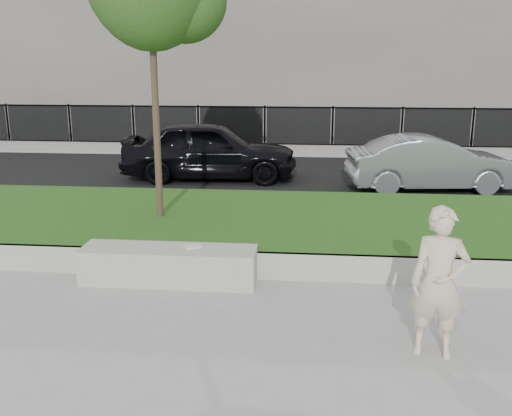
# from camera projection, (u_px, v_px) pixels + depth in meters

# --- Properties ---
(ground) EXTENTS (90.00, 90.00, 0.00)m
(ground) POSITION_uv_depth(u_px,v_px,m) (236.00, 308.00, 7.24)
(ground) COLOR gray
(ground) RESTS_ON ground
(grass_bank) EXTENTS (34.00, 4.00, 0.40)m
(grass_bank) POSITION_uv_depth(u_px,v_px,m) (257.00, 227.00, 10.08)
(grass_bank) COLOR #13360D
(grass_bank) RESTS_ON ground
(grass_kerb) EXTENTS (34.00, 0.08, 0.40)m
(grass_kerb) POSITION_uv_depth(u_px,v_px,m) (245.00, 265.00, 8.19)
(grass_kerb) COLOR #A2A098
(grass_kerb) RESTS_ON ground
(street) EXTENTS (34.00, 7.00, 0.04)m
(street) POSITION_uv_depth(u_px,v_px,m) (276.00, 175.00, 15.42)
(street) COLOR black
(street) RESTS_ON ground
(far_pavement) EXTENTS (34.00, 3.00, 0.12)m
(far_pavement) POSITION_uv_depth(u_px,v_px,m) (284.00, 149.00, 19.75)
(far_pavement) COLOR gray
(far_pavement) RESTS_ON ground
(iron_fence) EXTENTS (32.00, 0.30, 1.50)m
(iron_fence) POSITION_uv_depth(u_px,v_px,m) (283.00, 139.00, 18.66)
(iron_fence) COLOR slate
(iron_fence) RESTS_ON far_pavement
(building_facade) EXTENTS (34.00, 10.00, 10.00)m
(building_facade) POSITION_uv_depth(u_px,v_px,m) (293.00, 14.00, 25.24)
(building_facade) COLOR #645E58
(building_facade) RESTS_ON ground
(stone_bench) EXTENTS (2.47, 0.62, 0.50)m
(stone_bench) POSITION_uv_depth(u_px,v_px,m) (169.00, 265.00, 8.04)
(stone_bench) COLOR #A2A098
(stone_bench) RESTS_ON ground
(man) EXTENTS (0.65, 0.49, 1.62)m
(man) POSITION_uv_depth(u_px,v_px,m) (439.00, 283.00, 5.92)
(man) COLOR beige
(man) RESTS_ON ground
(book) EXTENTS (0.27, 0.25, 0.03)m
(book) POSITION_uv_depth(u_px,v_px,m) (193.00, 246.00, 8.02)
(book) COLOR beige
(book) RESTS_ON stone_bench
(car_dark) EXTENTS (4.57, 2.07, 1.52)m
(car_dark) POSITION_uv_depth(u_px,v_px,m) (210.00, 150.00, 14.70)
(car_dark) COLOR black
(car_dark) RESTS_ON street
(car_silver) EXTENTS (4.05, 1.83, 1.29)m
(car_silver) POSITION_uv_depth(u_px,v_px,m) (431.00, 163.00, 13.45)
(car_silver) COLOR gray
(car_silver) RESTS_ON street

